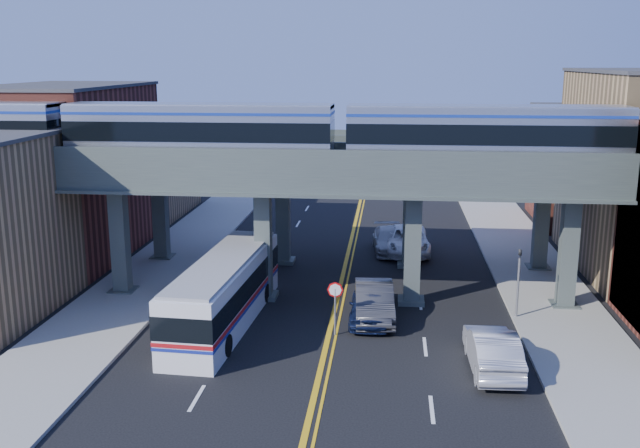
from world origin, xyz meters
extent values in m
plane|color=black|center=(0.00, 0.00, 0.00)|extent=(120.00, 120.00, 0.00)
cube|color=gray|center=(-11.50, 10.00, 0.08)|extent=(5.00, 70.00, 0.16)
cube|color=gray|center=(11.50, 10.00, 0.08)|extent=(5.00, 70.00, 0.16)
cube|color=brown|center=(-18.50, 16.00, 5.50)|extent=(8.00, 14.00, 11.00)
cube|color=#9A7B4F|center=(-18.50, 29.00, 4.00)|extent=(8.00, 10.00, 8.00)
cube|color=brown|center=(18.50, 29.00, 4.50)|extent=(8.00, 10.00, 9.00)
cube|color=#47524E|center=(-12.00, 8.00, 3.00)|extent=(0.85, 0.85, 6.00)
cube|color=#47524E|center=(-4.00, 8.00, 3.00)|extent=(0.85, 0.85, 6.00)
cube|color=#47524E|center=(4.00, 8.00, 3.00)|extent=(0.85, 0.85, 6.00)
cube|color=#47524E|center=(12.00, 8.00, 3.00)|extent=(0.85, 0.85, 6.00)
cube|color=#424B47|center=(0.00, 8.00, 6.70)|extent=(52.00, 3.60, 1.40)
cube|color=#47524E|center=(-12.00, 15.00, 3.00)|extent=(0.85, 0.85, 6.00)
cube|color=#47524E|center=(-4.00, 15.00, 3.00)|extent=(0.85, 0.85, 6.00)
cube|color=#47524E|center=(4.00, 15.00, 3.00)|extent=(0.85, 0.85, 6.00)
cube|color=#47524E|center=(12.00, 15.00, 3.00)|extent=(0.85, 0.85, 6.00)
cube|color=#424B47|center=(0.00, 15.00, 6.70)|extent=(52.00, 3.60, 1.40)
cube|color=black|center=(-17.49, 8.00, 7.51)|extent=(2.01, 2.01, 0.23)
cube|color=black|center=(-11.68, 8.00, 7.51)|extent=(2.01, 2.01, 0.23)
cube|color=black|center=(-2.79, 8.00, 7.51)|extent=(2.01, 2.01, 0.23)
cube|color=#AAACB4|center=(-7.23, 8.00, 9.09)|extent=(13.90, 2.65, 2.93)
cube|color=black|center=(-7.23, 8.00, 9.24)|extent=(13.92, 2.71, 1.01)
cube|color=black|center=(3.02, 8.00, 7.51)|extent=(2.01, 2.01, 0.23)
cube|color=black|center=(11.91, 8.00, 7.51)|extent=(2.01, 2.01, 0.23)
cube|color=#AAACB4|center=(7.47, 8.00, 9.09)|extent=(13.90, 2.65, 2.93)
cube|color=black|center=(7.47, 8.00, 9.24)|extent=(13.92, 2.71, 1.01)
cylinder|color=slate|center=(0.30, 3.00, 1.15)|extent=(0.09, 0.09, 2.30)
cylinder|color=red|center=(0.30, 3.00, 2.25)|extent=(0.76, 0.04, 0.76)
cylinder|color=slate|center=(9.20, 6.00, 1.60)|extent=(0.12, 0.12, 3.20)
imported|color=black|center=(9.20, 6.00, 3.65)|extent=(0.15, 0.18, 0.90)
cube|color=silver|center=(-5.25, 4.00, 1.57)|extent=(3.36, 12.26, 3.13)
cube|color=black|center=(-5.25, 4.00, 1.97)|extent=(3.42, 12.31, 1.06)
cube|color=#B21419|center=(-5.25, 4.00, 1.26)|extent=(3.41, 12.31, 0.18)
cylinder|color=black|center=(-5.48, 0.13, 0.51)|extent=(2.78, 1.17, 1.01)
cylinder|color=black|center=(-5.04, 7.39, 0.51)|extent=(2.78, 1.17, 1.01)
imported|color=#0F1738|center=(1.88, 5.09, 0.84)|extent=(2.00, 4.94, 1.68)
imported|color=#2F2F31|center=(2.08, 5.45, 0.89)|extent=(2.24, 5.53, 1.79)
imported|color=white|center=(3.93, 18.33, 0.86)|extent=(3.12, 6.31, 1.72)
imported|color=#ADAEB2|center=(2.78, 18.44, 0.77)|extent=(2.67, 5.51, 1.55)
imported|color=#AEACB1|center=(7.19, -0.16, 0.88)|extent=(2.02, 5.40, 1.76)
camera|label=1|loc=(2.79, -28.66, 12.79)|focal=40.00mm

